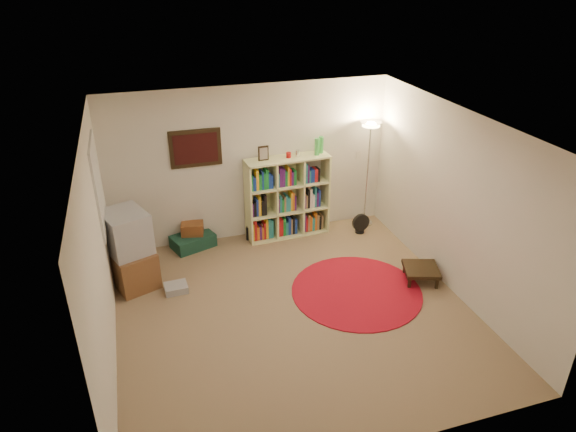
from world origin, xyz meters
name	(u,v)px	position (x,y,z in m)	size (l,w,h in m)	color
room	(289,225)	(-0.05, 0.05, 1.26)	(4.54, 4.54, 2.54)	#866C4E
bookshelf	(286,198)	(0.52, 2.06, 0.66)	(1.38, 0.46, 1.63)	#FAFFAA
floor_lamp	(370,140)	(1.94, 2.02, 1.51)	(0.42, 0.42, 1.82)	silver
floor_fan	(361,223)	(1.73, 1.73, 0.17)	(0.30, 0.17, 0.34)	black
tv_stand	(129,250)	(-1.98, 1.33, 0.54)	(0.77, 0.90, 1.11)	brown
dvd_box	(176,288)	(-1.43, 0.92, 0.05)	(0.32, 0.27, 0.10)	#A8A8AD
suitcase	(193,241)	(-1.03, 2.09, 0.10)	(0.75, 0.61, 0.21)	#163D2F
wicker_basket	(192,229)	(-1.02, 2.13, 0.31)	(0.38, 0.31, 0.19)	brown
duffel_bag	(257,231)	(0.03, 2.10, 0.11)	(0.40, 0.37, 0.22)	black
paper_towel	(266,231)	(0.16, 2.03, 0.14)	(0.16, 0.16, 0.27)	white
red_rug	(356,291)	(0.96, 0.17, 0.01)	(1.81, 1.81, 0.02)	maroon
side_table	(421,270)	(1.95, 0.14, 0.18)	(0.60, 0.60, 0.22)	black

